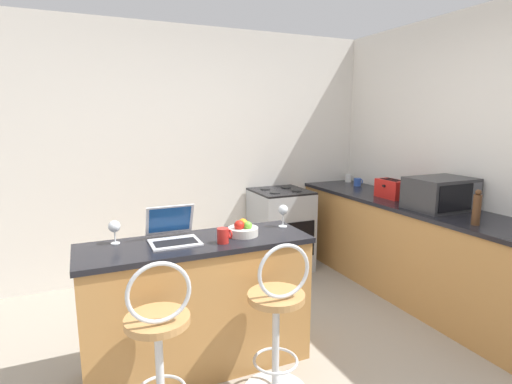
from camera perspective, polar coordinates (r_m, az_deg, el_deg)
wall_back at (r=4.35m, az=-9.03°, el=5.54°), size 12.00×0.06×2.60m
breakfast_bar at (r=2.79m, az=-8.24°, el=-15.62°), size 1.49×0.51×0.89m
counter_right at (r=4.11m, az=21.17°, el=-7.52°), size 0.66×2.87×0.89m
bar_stool_near at (r=2.30m, az=-13.62°, el=-21.45°), size 0.40×0.40×0.99m
bar_stool_far at (r=2.49m, az=3.05°, el=-18.54°), size 0.40×0.40×0.99m
laptop at (r=2.64m, az=-11.82°, el=-5.65°), size 0.31×0.30×0.23m
microwave at (r=3.80m, az=24.85°, el=-0.20°), size 0.54×0.40×0.28m
toaster at (r=4.17m, az=18.73°, el=0.43°), size 0.19×0.30×0.19m
stove_range at (r=4.49m, az=3.51°, el=-5.32°), size 0.58×0.61×0.89m
wine_glass_short at (r=2.66m, az=-19.58°, el=-4.75°), size 0.07×0.07×0.15m
mug_white at (r=5.08m, az=13.08°, el=1.97°), size 0.10×0.08×0.10m
pepper_mill at (r=3.36m, az=29.00°, el=-2.04°), size 0.06×0.06×0.27m
fruit_bowl at (r=2.70m, az=-1.88°, el=-5.40°), size 0.20×0.20×0.11m
wine_glass_tall at (r=2.90m, az=3.88°, el=-2.68°), size 0.07×0.07×0.16m
mug_red at (r=2.55m, az=-4.67°, el=-6.22°), size 0.09×0.07×0.10m
mug_blue at (r=4.81m, az=14.32°, el=1.39°), size 0.10×0.08×0.09m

